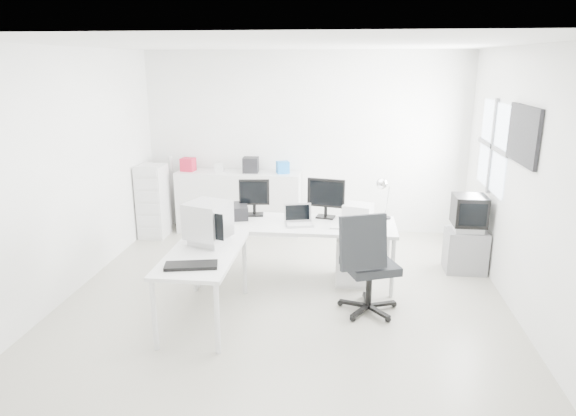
# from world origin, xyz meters

# --- Properties ---
(floor) EXTENTS (5.00, 5.00, 0.01)m
(floor) POSITION_xyz_m (0.00, 0.00, 0.00)
(floor) COLOR beige
(floor) RESTS_ON ground
(ceiling) EXTENTS (5.00, 5.00, 0.01)m
(ceiling) POSITION_xyz_m (0.00, 0.00, 2.80)
(ceiling) COLOR white
(ceiling) RESTS_ON back_wall
(back_wall) EXTENTS (5.00, 0.02, 2.80)m
(back_wall) POSITION_xyz_m (0.00, 2.50, 1.40)
(back_wall) COLOR silver
(back_wall) RESTS_ON floor
(left_wall) EXTENTS (0.02, 5.00, 2.80)m
(left_wall) POSITION_xyz_m (-2.50, 0.00, 1.40)
(left_wall) COLOR silver
(left_wall) RESTS_ON floor
(right_wall) EXTENTS (0.02, 5.00, 2.80)m
(right_wall) POSITION_xyz_m (2.50, 0.00, 1.40)
(right_wall) COLOR silver
(right_wall) RESTS_ON floor
(window) EXTENTS (0.02, 1.20, 1.10)m
(window) POSITION_xyz_m (2.48, 1.20, 1.60)
(window) COLOR white
(window) RESTS_ON right_wall
(wall_picture) EXTENTS (0.04, 0.90, 0.60)m
(wall_picture) POSITION_xyz_m (2.47, 0.10, 1.90)
(wall_picture) COLOR black
(wall_picture) RESTS_ON right_wall
(main_desk) EXTENTS (2.40, 0.80, 0.75)m
(main_desk) POSITION_xyz_m (0.07, 0.44, 0.38)
(main_desk) COLOR silver
(main_desk) RESTS_ON floor
(side_desk) EXTENTS (0.70, 1.40, 0.75)m
(side_desk) POSITION_xyz_m (-0.78, -0.66, 0.38)
(side_desk) COLOR silver
(side_desk) RESTS_ON floor
(drawer_pedestal) EXTENTS (0.40, 0.50, 0.60)m
(drawer_pedestal) POSITION_xyz_m (0.77, 0.49, 0.30)
(drawer_pedestal) COLOR silver
(drawer_pedestal) RESTS_ON floor
(inkjet_printer) EXTENTS (0.54, 0.47, 0.16)m
(inkjet_printer) POSITION_xyz_m (-0.78, 0.54, 0.83)
(inkjet_printer) COLOR black
(inkjet_printer) RESTS_ON main_desk
(lcd_monitor_small) EXTENTS (0.41, 0.27, 0.48)m
(lcd_monitor_small) POSITION_xyz_m (-0.48, 0.69, 0.99)
(lcd_monitor_small) COLOR black
(lcd_monitor_small) RESTS_ON main_desk
(lcd_monitor_large) EXTENTS (0.50, 0.28, 0.49)m
(lcd_monitor_large) POSITION_xyz_m (0.42, 0.69, 0.99)
(lcd_monitor_large) COLOR black
(lcd_monitor_large) RESTS_ON main_desk
(laptop) EXTENTS (0.39, 0.40, 0.21)m
(laptop) POSITION_xyz_m (0.12, 0.34, 0.86)
(laptop) COLOR #B7B7BA
(laptop) RESTS_ON main_desk
(white_keyboard) EXTENTS (0.46, 0.17, 0.02)m
(white_keyboard) POSITION_xyz_m (0.72, 0.29, 0.76)
(white_keyboard) COLOR silver
(white_keyboard) RESTS_ON main_desk
(white_mouse) EXTENTS (0.06, 0.06, 0.06)m
(white_mouse) POSITION_xyz_m (1.02, 0.34, 0.78)
(white_mouse) COLOR silver
(white_mouse) RESTS_ON main_desk
(laser_printer) EXTENTS (0.40, 0.37, 0.19)m
(laser_printer) POSITION_xyz_m (0.82, 0.66, 0.85)
(laser_printer) COLOR silver
(laser_printer) RESTS_ON main_desk
(desk_lamp) EXTENTS (0.21, 0.21, 0.50)m
(desk_lamp) POSITION_xyz_m (1.17, 0.74, 1.00)
(desk_lamp) COLOR silver
(desk_lamp) RESTS_ON main_desk
(crt_monitor) EXTENTS (0.48, 0.48, 0.43)m
(crt_monitor) POSITION_xyz_m (-0.78, -0.41, 0.97)
(crt_monitor) COLOR #B7B7BA
(crt_monitor) RESTS_ON side_desk
(black_keyboard) EXTENTS (0.53, 0.30, 0.03)m
(black_keyboard) POSITION_xyz_m (-0.78, -1.06, 0.77)
(black_keyboard) COLOR black
(black_keyboard) RESTS_ON side_desk
(office_chair) EXTENTS (0.87, 0.87, 1.16)m
(office_chair) POSITION_xyz_m (0.94, -0.29, 0.58)
(office_chair) COLOR #212326
(office_chair) RESTS_ON floor
(tv_cabinet) EXTENTS (0.50, 0.41, 0.55)m
(tv_cabinet) POSITION_xyz_m (2.22, 0.98, 0.28)
(tv_cabinet) COLOR slate
(tv_cabinet) RESTS_ON floor
(crt_tv) EXTENTS (0.50, 0.48, 0.45)m
(crt_tv) POSITION_xyz_m (2.22, 0.98, 0.78)
(crt_tv) COLOR black
(crt_tv) RESTS_ON tv_cabinet
(sideboard) EXTENTS (1.94, 0.48, 0.97)m
(sideboard) POSITION_xyz_m (-1.01, 2.24, 0.48)
(sideboard) COLOR silver
(sideboard) RESTS_ON floor
(clutter_box_a) EXTENTS (0.23, 0.21, 0.20)m
(clutter_box_a) POSITION_xyz_m (-1.81, 2.24, 1.07)
(clutter_box_a) COLOR red
(clutter_box_a) RESTS_ON sideboard
(clutter_box_b) EXTENTS (0.13, 0.11, 0.13)m
(clutter_box_b) POSITION_xyz_m (-1.31, 2.24, 1.03)
(clutter_box_b) COLOR silver
(clutter_box_b) RESTS_ON sideboard
(clutter_box_c) EXTENTS (0.25, 0.23, 0.24)m
(clutter_box_c) POSITION_xyz_m (-0.81, 2.24, 1.09)
(clutter_box_c) COLOR black
(clutter_box_c) RESTS_ON sideboard
(clutter_box_d) EXTENTS (0.23, 0.21, 0.18)m
(clutter_box_d) POSITION_xyz_m (-0.31, 2.24, 1.06)
(clutter_box_d) COLOR blue
(clutter_box_d) RESTS_ON sideboard
(clutter_bottle) EXTENTS (0.07, 0.07, 0.22)m
(clutter_bottle) POSITION_xyz_m (-2.11, 2.28, 1.08)
(clutter_bottle) COLOR silver
(clutter_bottle) RESTS_ON sideboard
(filing_cabinet) EXTENTS (0.39, 0.47, 1.12)m
(filing_cabinet) POSITION_xyz_m (-2.28, 1.86, 0.56)
(filing_cabinet) COLOR silver
(filing_cabinet) RESTS_ON floor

